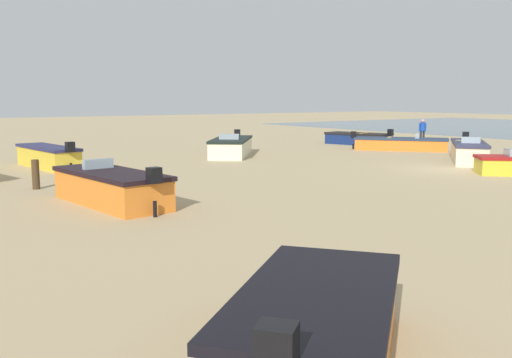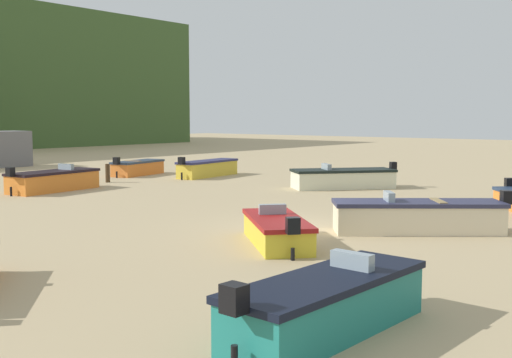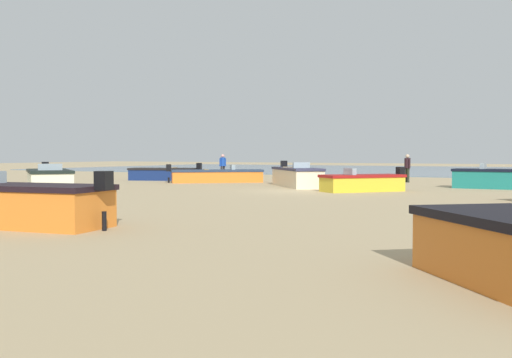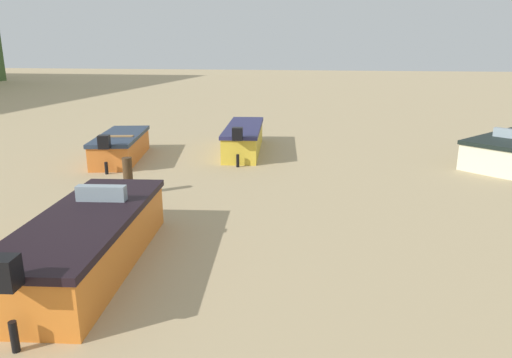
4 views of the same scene
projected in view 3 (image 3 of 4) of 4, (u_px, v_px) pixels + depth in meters
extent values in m
plane|color=tan|center=(304.00, 191.00, 25.97)|extent=(160.00, 160.00, 0.00)
cube|color=slate|center=(446.00, 170.00, 57.92)|extent=(80.00, 36.00, 0.06)
cube|color=gold|center=(362.00, 184.00, 25.58)|extent=(3.31, 3.51, 0.62)
cube|color=maroon|center=(362.00, 176.00, 25.56)|extent=(3.43, 3.64, 0.12)
cube|color=black|center=(400.00, 171.00, 26.26)|extent=(0.43, 0.42, 0.40)
cylinder|color=black|center=(400.00, 187.00, 26.29)|extent=(0.14, 0.14, 0.31)
cube|color=#8C9EA8|center=(350.00, 171.00, 25.33)|extent=(0.71, 0.66, 0.28)
cube|color=beige|center=(297.00, 178.00, 29.41)|extent=(4.12, 4.69, 0.83)
cube|color=#2B2C47|center=(297.00, 169.00, 29.39)|extent=(4.25, 4.82, 0.12)
cube|color=black|center=(284.00, 164.00, 31.96)|extent=(0.42, 0.42, 0.40)
cylinder|color=black|center=(284.00, 180.00, 32.00)|extent=(0.14, 0.14, 0.41)
cube|color=#8C9EA8|center=(301.00, 165.00, 28.54)|extent=(0.76, 0.67, 0.28)
cube|color=#92794C|center=(293.00, 168.00, 29.99)|extent=(1.05, 0.91, 0.08)
cube|color=navy|center=(164.00, 175.00, 36.59)|extent=(4.40, 2.66, 0.64)
cube|color=black|center=(164.00, 169.00, 36.57)|extent=(4.52, 2.77, 0.12)
cube|color=black|center=(199.00, 166.00, 36.14)|extent=(0.36, 0.39, 0.40)
cylinder|color=black|center=(199.00, 178.00, 36.17)|extent=(0.12, 0.12, 0.32)
cube|color=olive|center=(172.00, 168.00, 36.47)|extent=(0.60, 1.33, 0.08)
cube|color=orange|center=(217.00, 177.00, 33.77)|extent=(4.88, 4.24, 0.61)
cube|color=#21314A|center=(217.00, 171.00, 33.75)|extent=(5.01, 4.36, 0.12)
cube|color=black|center=(169.00, 168.00, 33.24)|extent=(0.42, 0.42, 0.40)
cylinder|color=black|center=(169.00, 180.00, 33.27)|extent=(0.14, 0.14, 0.31)
cube|color=#8C9EA8|center=(232.00, 167.00, 33.91)|extent=(0.66, 0.77, 0.28)
cube|color=olive|center=(206.00, 170.00, 33.63)|extent=(0.90, 1.06, 0.08)
cube|color=orange|center=(16.00, 208.00, 13.24)|extent=(4.47, 2.01, 0.83)
cube|color=black|center=(15.00, 187.00, 13.22)|extent=(4.58, 2.10, 0.12)
cube|color=black|center=(104.00, 180.00, 12.41)|extent=(0.32, 0.35, 0.40)
cylinder|color=black|center=(104.00, 221.00, 12.44)|extent=(0.11, 0.11, 0.41)
cube|color=#1D776F|center=(499.00, 180.00, 27.57)|extent=(4.04, 1.44, 0.81)
cube|color=black|center=(499.00, 170.00, 27.55)|extent=(4.14, 1.52, 0.12)
cube|color=#8C9EA8|center=(483.00, 166.00, 27.89)|extent=(0.23, 0.77, 0.28)
cube|color=beige|center=(49.00, 181.00, 26.43)|extent=(4.78, 4.37, 0.80)
cube|color=black|center=(49.00, 171.00, 26.41)|extent=(4.91, 4.49, 0.12)
cube|color=black|center=(45.00, 166.00, 28.79)|extent=(0.42, 0.43, 0.40)
cylinder|color=black|center=(45.00, 183.00, 28.82)|extent=(0.14, 0.14, 0.40)
cube|color=#8C9EA8|center=(50.00, 167.00, 25.62)|extent=(0.79, 0.90, 0.28)
cylinder|color=black|center=(408.00, 175.00, 33.73)|extent=(0.20, 0.20, 0.82)
cylinder|color=black|center=(406.00, 175.00, 33.92)|extent=(0.20, 0.20, 0.82)
cylinder|color=black|center=(407.00, 163.00, 33.79)|extent=(0.48, 0.48, 0.58)
cylinder|color=black|center=(409.00, 164.00, 33.58)|extent=(0.13, 0.13, 0.54)
cylinder|color=black|center=(405.00, 164.00, 34.00)|extent=(0.13, 0.13, 0.54)
sphere|color=tan|center=(407.00, 156.00, 33.77)|extent=(0.31, 0.31, 0.22)
cylinder|color=#242226|center=(222.00, 172.00, 39.55)|extent=(0.18, 0.18, 0.82)
cylinder|color=#242226|center=(224.00, 172.00, 39.68)|extent=(0.18, 0.18, 0.82)
cylinder|color=#153B9C|center=(223.00, 162.00, 39.59)|extent=(0.44, 0.44, 0.58)
cylinder|color=#153B9C|center=(220.00, 162.00, 39.45)|extent=(0.12, 0.12, 0.54)
cylinder|color=#153B9C|center=(225.00, 162.00, 39.73)|extent=(0.12, 0.12, 0.54)
sphere|color=#D28F88|center=(223.00, 156.00, 39.57)|extent=(0.29, 0.29, 0.22)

